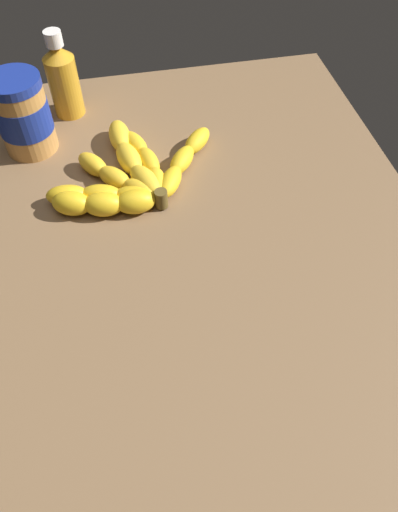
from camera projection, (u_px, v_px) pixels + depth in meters
The scene contains 4 objects.
ground_plane at pixel (206, 263), 71.95cm from camera, with size 98.36×69.57×4.41cm, color brown.
banana_bunch at pixel (129, 176), 78.03cm from camera, with size 22.38×29.26×3.77cm.
peanut_butter_jar at pixel (23, 115), 79.92cm from camera, with size 8.90×8.90×13.28cm.
honey_bottle at pixel (63, 79), 85.93cm from camera, with size 5.44×5.44×15.51cm.
Camera 1 is at (-42.64, 9.85, 54.93)cm, focal length 34.20 mm.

